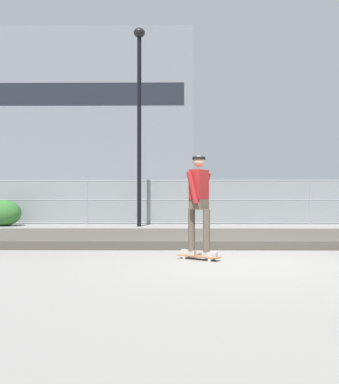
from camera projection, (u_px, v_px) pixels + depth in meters
name	position (u px, v px, depth m)	size (l,w,h in m)	color
ground_plane	(232.00, 262.00, 7.03)	(120.00, 120.00, 0.00)	gray
gravel_berm	(213.00, 238.00, 10.35)	(12.46, 3.52, 0.19)	#4C473F
skateboard	(199.00, 256.00, 7.34)	(0.78, 0.59, 0.07)	#9E5B33
skater	(199.00, 198.00, 7.36)	(0.66, 0.61, 1.83)	#B2ADA8
chain_fence	(198.00, 202.00, 16.63)	(27.81, 0.06, 1.85)	gray
street_lamp	(139.00, 105.00, 15.53)	(0.44, 0.44, 7.67)	black
parked_car_near	(128.00, 203.00, 19.81)	(4.48, 2.10, 1.66)	#B7BABF
parked_car_mid	(259.00, 203.00, 19.50)	(4.44, 2.02, 1.66)	#474C54
library_building	(98.00, 128.00, 52.39)	(23.94, 15.44, 20.24)	slate
shrub_left	(4.00, 213.00, 15.72)	(1.32, 1.08, 1.02)	#336B2D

